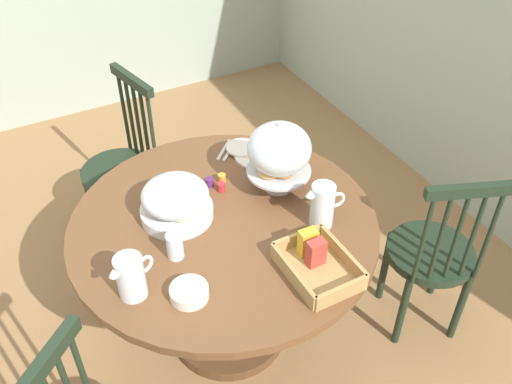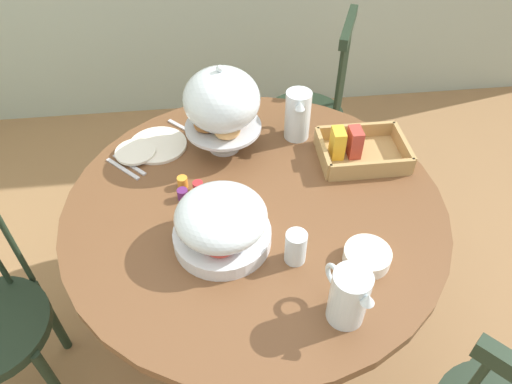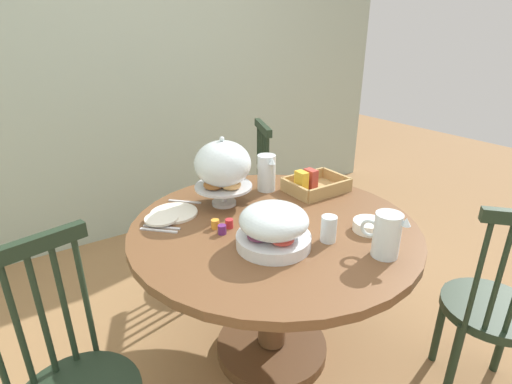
{
  "view_description": "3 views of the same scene",
  "coord_description": "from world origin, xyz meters",
  "px_view_note": "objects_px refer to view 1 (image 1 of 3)",
  "views": [
    {
      "loc": [
        1.57,
        -0.58,
        2.31
      ],
      "look_at": [
        0.0,
        0.27,
        0.84
      ],
      "focal_mm": 39.6,
      "sensor_mm": 36.0,
      "label": 1
    },
    {
      "loc": [
        -0.12,
        -0.99,
        1.88
      ],
      "look_at": [
        0.0,
        0.12,
        0.79
      ],
      "focal_mm": 33.36,
      "sensor_mm": 36.0,
      "label": 2
    },
    {
      "loc": [
        -0.94,
        -1.13,
        1.55
      ],
      "look_at": [
        0.0,
        0.27,
        0.84
      ],
      "focal_mm": 27.54,
      "sensor_mm": 36.0,
      "label": 3
    }
  ],
  "objects_px": {
    "cereal_basket": "(316,262)",
    "drinking_glass": "(175,246)",
    "windsor_chair_by_cabinet": "(432,256)",
    "china_plate_small": "(242,147)",
    "windsor_chair_facing_door": "(123,170)",
    "fruit_platter_covered": "(176,201)",
    "dining_table": "(226,255)",
    "cereal_bowl": "(189,293)",
    "milk_pitcher": "(322,207)",
    "pastry_stand_with_dome": "(279,151)",
    "china_plate_large": "(258,155)",
    "orange_juice_pitcher": "(131,278)"
  },
  "relations": [
    {
      "from": "dining_table",
      "to": "windsor_chair_by_cabinet",
      "type": "relative_size",
      "value": 1.31
    },
    {
      "from": "windsor_chair_by_cabinet",
      "to": "cereal_basket",
      "type": "distance_m",
      "value": 0.74
    },
    {
      "from": "dining_table",
      "to": "china_plate_large",
      "type": "relative_size",
      "value": 5.8
    },
    {
      "from": "cereal_basket",
      "to": "drinking_glass",
      "type": "relative_size",
      "value": 2.87
    },
    {
      "from": "dining_table",
      "to": "windsor_chair_facing_door",
      "type": "bearing_deg",
      "value": -169.15
    },
    {
      "from": "orange_juice_pitcher",
      "to": "drinking_glass",
      "type": "xyz_separation_m",
      "value": [
        -0.1,
        0.2,
        -0.03
      ]
    },
    {
      "from": "windsor_chair_by_cabinet",
      "to": "cereal_bowl",
      "type": "distance_m",
      "value": 1.18
    },
    {
      "from": "fruit_platter_covered",
      "to": "china_plate_small",
      "type": "relative_size",
      "value": 2.0
    },
    {
      "from": "fruit_platter_covered",
      "to": "cereal_bowl",
      "type": "distance_m",
      "value": 0.44
    },
    {
      "from": "cereal_bowl",
      "to": "pastry_stand_with_dome",
      "type": "bearing_deg",
      "value": 123.12
    },
    {
      "from": "windsor_chair_facing_door",
      "to": "pastry_stand_with_dome",
      "type": "xyz_separation_m",
      "value": [
        0.84,
        0.48,
        0.48
      ]
    },
    {
      "from": "orange_juice_pitcher",
      "to": "china_plate_small",
      "type": "relative_size",
      "value": 1.2
    },
    {
      "from": "dining_table",
      "to": "drinking_glass",
      "type": "distance_m",
      "value": 0.36
    },
    {
      "from": "milk_pitcher",
      "to": "cereal_bowl",
      "type": "distance_m",
      "value": 0.64
    },
    {
      "from": "windsor_chair_by_cabinet",
      "to": "orange_juice_pitcher",
      "type": "relative_size",
      "value": 5.42
    },
    {
      "from": "windsor_chair_facing_door",
      "to": "drinking_glass",
      "type": "distance_m",
      "value": 1.07
    },
    {
      "from": "drinking_glass",
      "to": "dining_table",
      "type": "bearing_deg",
      "value": 109.66
    },
    {
      "from": "milk_pitcher",
      "to": "china_plate_small",
      "type": "bearing_deg",
      "value": -175.43
    },
    {
      "from": "dining_table",
      "to": "china_plate_large",
      "type": "xyz_separation_m",
      "value": [
        -0.34,
        0.34,
        0.2
      ]
    },
    {
      "from": "windsor_chair_facing_door",
      "to": "drinking_glass",
      "type": "bearing_deg",
      "value": -3.97
    },
    {
      "from": "windsor_chair_by_cabinet",
      "to": "milk_pitcher",
      "type": "relative_size",
      "value": 5.01
    },
    {
      "from": "cereal_basket",
      "to": "drinking_glass",
      "type": "height_order",
      "value": "cereal_basket"
    },
    {
      "from": "fruit_platter_covered",
      "to": "cereal_basket",
      "type": "relative_size",
      "value": 0.95
    },
    {
      "from": "windsor_chair_by_cabinet",
      "to": "china_plate_small",
      "type": "xyz_separation_m",
      "value": [
        -0.79,
        -0.57,
        0.3
      ]
    },
    {
      "from": "milk_pitcher",
      "to": "china_plate_large",
      "type": "xyz_separation_m",
      "value": [
        -0.53,
        -0.01,
        -0.08
      ]
    },
    {
      "from": "orange_juice_pitcher",
      "to": "cereal_bowl",
      "type": "relative_size",
      "value": 1.28
    },
    {
      "from": "pastry_stand_with_dome",
      "to": "windsor_chair_facing_door",
      "type": "bearing_deg",
      "value": -149.94
    },
    {
      "from": "orange_juice_pitcher",
      "to": "cereal_basket",
      "type": "relative_size",
      "value": 0.57
    },
    {
      "from": "dining_table",
      "to": "milk_pitcher",
      "type": "height_order",
      "value": "milk_pitcher"
    },
    {
      "from": "pastry_stand_with_dome",
      "to": "cereal_basket",
      "type": "relative_size",
      "value": 1.09
    },
    {
      "from": "windsor_chair_facing_door",
      "to": "fruit_platter_covered",
      "type": "relative_size",
      "value": 3.25
    },
    {
      "from": "dining_table",
      "to": "fruit_platter_covered",
      "type": "height_order",
      "value": "fruit_platter_covered"
    },
    {
      "from": "orange_juice_pitcher",
      "to": "windsor_chair_by_cabinet",
      "type": "bearing_deg",
      "value": 81.99
    },
    {
      "from": "windsor_chair_by_cabinet",
      "to": "windsor_chair_facing_door",
      "type": "height_order",
      "value": "same"
    },
    {
      "from": "pastry_stand_with_dome",
      "to": "cereal_bowl",
      "type": "xyz_separation_m",
      "value": [
        0.38,
        -0.59,
        -0.17
      ]
    },
    {
      "from": "dining_table",
      "to": "milk_pitcher",
      "type": "bearing_deg",
      "value": 60.25
    },
    {
      "from": "windsor_chair_by_cabinet",
      "to": "milk_pitcher",
      "type": "distance_m",
      "value": 0.66
    },
    {
      "from": "dining_table",
      "to": "china_plate_small",
      "type": "xyz_separation_m",
      "value": [
        -0.41,
        0.3,
        0.21
      ]
    },
    {
      "from": "cereal_bowl",
      "to": "drinking_glass",
      "type": "distance_m",
      "value": 0.21
    },
    {
      "from": "pastry_stand_with_dome",
      "to": "china_plate_small",
      "type": "relative_size",
      "value": 2.29
    },
    {
      "from": "windsor_chair_by_cabinet",
      "to": "milk_pitcher",
      "type": "bearing_deg",
      "value": -108.84
    },
    {
      "from": "milk_pitcher",
      "to": "orange_juice_pitcher",
      "type": "bearing_deg",
      "value": -90.59
    },
    {
      "from": "windsor_chair_by_cabinet",
      "to": "cereal_bowl",
      "type": "xyz_separation_m",
      "value": [
        -0.08,
        -1.14,
        0.31
      ]
    },
    {
      "from": "orange_juice_pitcher",
      "to": "cereal_basket",
      "type": "distance_m",
      "value": 0.67
    },
    {
      "from": "dining_table",
      "to": "china_plate_small",
      "type": "bearing_deg",
      "value": 144.48
    },
    {
      "from": "windsor_chair_by_cabinet",
      "to": "cereal_basket",
      "type": "relative_size",
      "value": 3.09
    },
    {
      "from": "china_plate_small",
      "to": "drinking_glass",
      "type": "height_order",
      "value": "drinking_glass"
    },
    {
      "from": "china_plate_large",
      "to": "drinking_glass",
      "type": "relative_size",
      "value": 2.0
    },
    {
      "from": "windsor_chair_facing_door",
      "to": "china_plate_small",
      "type": "relative_size",
      "value": 6.5
    },
    {
      "from": "windsor_chair_facing_door",
      "to": "cereal_bowl",
      "type": "relative_size",
      "value": 6.96
    }
  ]
}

